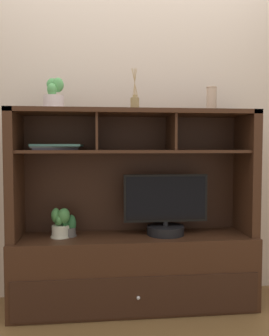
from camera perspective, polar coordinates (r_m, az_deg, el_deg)
The scene contains 10 objects.
floor_plane at distance 2.67m, azimuth 0.00°, elevation -21.34°, with size 6.00×6.00×0.02m, color brown.
back_wall at distance 2.69m, azimuth -0.56°, elevation 9.62°, with size 6.00×0.02×2.80m, color beige.
media_console at distance 2.53m, azimuth -0.02°, elevation -12.58°, with size 1.66×0.45×1.36m.
tv_monitor at distance 2.49m, azimuth 5.02°, elevation -6.83°, with size 0.59×0.26×0.42m.
potted_orchid at distance 2.48m, azimuth -11.74°, elevation -8.57°, with size 0.14×0.14×0.20m.
potted_fern at distance 2.50m, azimuth -10.60°, elevation -9.02°, with size 0.12×0.12×0.19m.
magazine_stack_left at distance 2.44m, azimuth -12.51°, elevation 3.33°, with size 0.35×0.23×0.04m.
diffuser_bottle at distance 2.43m, azimuth 0.04°, elevation 10.43°, with size 0.06×0.06×0.28m.
potted_succulent at distance 2.44m, azimuth -12.84°, elevation 10.98°, with size 0.15×0.15×0.21m.
ceramic_vase at distance 2.56m, azimuth 12.29°, elevation 10.81°, with size 0.07×0.07×0.17m.
Camera 1 is at (-0.26, -2.41, 1.11)m, focal length 37.95 mm.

